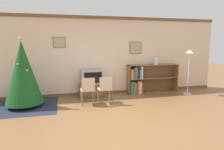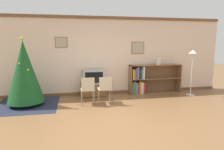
{
  "view_description": "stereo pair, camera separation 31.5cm",
  "coord_description": "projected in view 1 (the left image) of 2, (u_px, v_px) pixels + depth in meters",
  "views": [
    {
      "loc": [
        -1.19,
        -4.27,
        1.78
      ],
      "look_at": [
        0.23,
        1.4,
        0.86
      ],
      "focal_mm": 32.0,
      "sensor_mm": 36.0,
      "label": 1
    },
    {
      "loc": [
        -0.88,
        -4.33,
        1.78
      ],
      "look_at": [
        0.23,
        1.4,
        0.86
      ],
      "focal_mm": 32.0,
      "sensor_mm": 36.0,
      "label": 2
    }
  ],
  "objects": [
    {
      "name": "ground_plane",
      "position": [
        117.0,
        121.0,
        4.65
      ],
      "size": [
        24.0,
        24.0,
        0.0
      ],
      "primitive_type": "plane",
      "color": "brown"
    },
    {
      "name": "wall_back",
      "position": [
        97.0,
        56.0,
        6.92
      ],
      "size": [
        9.06,
        0.11,
        2.7
      ],
      "color": "beige",
      "rests_on": "ground_plane"
    },
    {
      "name": "area_rug",
      "position": [
        25.0,
        106.0,
        5.7
      ],
      "size": [
        1.78,
        1.78,
        0.01
      ],
      "color": "#23283D",
      "rests_on": "ground_plane"
    },
    {
      "name": "christmas_tree",
      "position": [
        23.0,
        73.0,
        5.54
      ],
      "size": [
        1.03,
        1.03,
        1.96
      ],
      "color": "maroon",
      "rests_on": "area_rug"
    },
    {
      "name": "tv_console",
      "position": [
        92.0,
        90.0,
        6.75
      ],
      "size": [
        0.88,
        0.46,
        0.46
      ],
      "color": "brown",
      "rests_on": "ground_plane"
    },
    {
      "name": "television",
      "position": [
        92.0,
        77.0,
        6.68
      ],
      "size": [
        0.71,
        0.45,
        0.46
      ],
      "color": "#9E9E99",
      "rests_on": "tv_console"
    },
    {
      "name": "folding_chair_left",
      "position": [
        88.0,
        89.0,
        5.78
      ],
      "size": [
        0.4,
        0.4,
        0.82
      ],
      "color": "beige",
      "rests_on": "ground_plane"
    },
    {
      "name": "folding_chair_right",
      "position": [
        105.0,
        88.0,
        5.9
      ],
      "size": [
        0.4,
        0.4,
        0.82
      ],
      "color": "beige",
      "rests_on": "ground_plane"
    },
    {
      "name": "bookshelf",
      "position": [
        144.0,
        80.0,
        7.23
      ],
      "size": [
        1.89,
        0.36,
        1.03
      ],
      "color": "olive",
      "rests_on": "ground_plane"
    },
    {
      "name": "vase",
      "position": [
        156.0,
        61.0,
        7.2
      ],
      "size": [
        0.15,
        0.15,
        0.25
      ],
      "color": "silver",
      "rests_on": "bookshelf"
    },
    {
      "name": "standing_lamp",
      "position": [
        189.0,
        60.0,
        6.91
      ],
      "size": [
        0.28,
        0.28,
        1.57
      ],
      "color": "silver",
      "rests_on": "ground_plane"
    }
  ]
}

